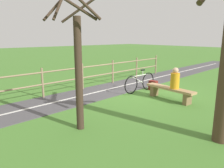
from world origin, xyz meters
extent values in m
plane|color=#477A2D|center=(0.00, 0.00, 0.00)|extent=(80.00, 80.00, 0.00)
cube|color=#4C494C|center=(1.06, 4.00, 0.01)|extent=(4.64, 36.05, 0.02)
cube|color=silver|center=(1.06, 4.00, 0.02)|extent=(2.48, 31.92, 0.00)
cube|color=#A88456|center=(-1.39, 0.18, 0.43)|extent=(1.99, 0.46, 0.08)
cube|color=brown|center=(-2.13, 0.21, 0.19)|extent=(0.18, 0.33, 0.39)
cube|color=brown|center=(-0.65, 0.14, 0.19)|extent=(0.18, 0.33, 0.39)
cylinder|color=orange|center=(-1.58, 0.19, 0.75)|extent=(0.33, 0.33, 0.56)
sphere|color=tan|center=(-1.58, 0.19, 1.12)|extent=(0.21, 0.21, 0.21)
torus|color=black|center=(0.13, 0.65, 0.38)|extent=(0.06, 0.76, 0.76)
torus|color=black|center=(0.16, -0.44, 0.38)|extent=(0.06, 0.76, 0.76)
cylinder|color=silver|center=(0.14, 0.10, 0.70)|extent=(0.06, 0.93, 0.04)
cylinder|color=silver|center=(0.14, 0.27, 0.54)|extent=(0.05, 0.67, 0.35)
cylinder|color=silver|center=(0.15, -0.06, 0.80)|extent=(0.03, 0.03, 0.20)
cube|color=black|center=(0.15, -0.06, 0.91)|extent=(0.08, 0.20, 0.05)
cube|color=maroon|center=(-0.05, -0.54, 0.21)|extent=(0.38, 0.27, 0.42)
cube|color=maroon|center=(-0.03, -0.67, 0.15)|extent=(0.25, 0.08, 0.19)
cylinder|color=#847051|center=(2.44, -3.93, 0.58)|extent=(0.08, 0.08, 1.15)
cylinder|color=#847051|center=(2.32, -2.05, 0.58)|extent=(0.08, 0.08, 1.15)
cylinder|color=#847051|center=(2.20, -0.17, 0.58)|extent=(0.08, 0.08, 1.15)
cylinder|color=#847051|center=(2.08, 1.71, 0.58)|extent=(0.08, 0.08, 1.15)
cylinder|color=#847051|center=(1.96, 3.59, 0.58)|extent=(0.08, 0.08, 1.15)
cylinder|color=#847051|center=(2.14, 0.77, 0.98)|extent=(0.66, 9.40, 0.06)
cylinder|color=#847051|center=(2.14, 0.77, 0.52)|extent=(0.66, 9.40, 0.06)
cylinder|color=#38281E|center=(-1.39, 4.09, 1.39)|extent=(0.18, 0.18, 2.77)
cylinder|color=#38281E|center=(-1.74, 4.23, 2.89)|extent=(0.36, 0.75, 0.49)
cylinder|color=#38281E|center=(-1.02, 3.66, 3.03)|extent=(0.91, 0.82, 0.78)
camera|label=1|loc=(-5.84, 6.89, 2.32)|focal=34.85mm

